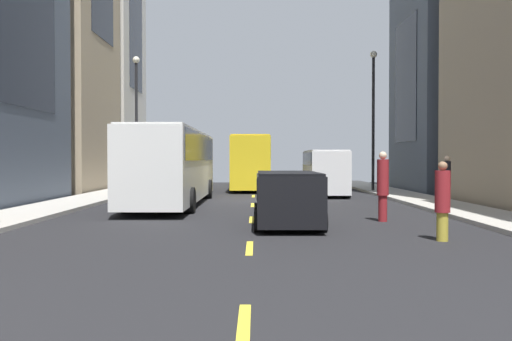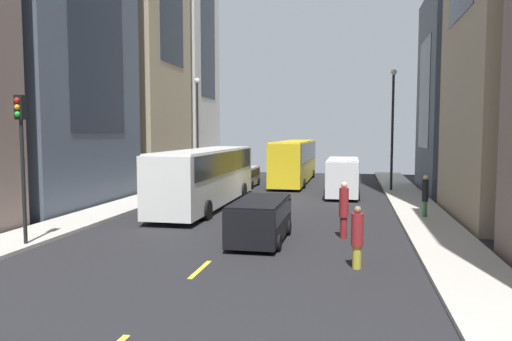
% 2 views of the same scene
% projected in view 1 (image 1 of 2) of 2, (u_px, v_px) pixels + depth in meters
% --- Properties ---
extents(ground_plane, '(43.16, 43.16, 0.00)m').
position_uv_depth(ground_plane, '(254.00, 200.00, 27.75)').
color(ground_plane, black).
extents(sidewalk_west, '(2.59, 44.00, 0.15)m').
position_uv_depth(sidewalk_west, '(91.00, 199.00, 27.77)').
color(sidewalk_west, '#B2ADA3').
rests_on(sidewalk_west, ground).
extents(sidewalk_east, '(2.59, 44.00, 0.15)m').
position_uv_depth(sidewalk_east, '(418.00, 199.00, 27.73)').
color(sidewalk_east, '#B2ADA3').
rests_on(sidewalk_east, ground).
extents(lane_stripe_0, '(0.16, 2.00, 0.01)m').
position_uv_depth(lane_stripe_0, '(245.00, 327.00, 6.76)').
color(lane_stripe_0, yellow).
rests_on(lane_stripe_0, ground).
extents(lane_stripe_1, '(0.16, 2.00, 0.01)m').
position_uv_depth(lane_stripe_1, '(251.00, 248.00, 12.75)').
color(lane_stripe_1, yellow).
rests_on(lane_stripe_1, ground).
extents(lane_stripe_2, '(0.16, 2.00, 0.01)m').
position_uv_depth(lane_stripe_2, '(253.00, 220.00, 18.75)').
color(lane_stripe_2, yellow).
rests_on(lane_stripe_2, ground).
extents(lane_stripe_3, '(0.16, 2.00, 0.01)m').
position_uv_depth(lane_stripe_3, '(254.00, 205.00, 24.75)').
color(lane_stripe_3, yellow).
rests_on(lane_stripe_3, ground).
extents(lane_stripe_4, '(0.16, 2.00, 0.01)m').
position_uv_depth(lane_stripe_4, '(254.00, 196.00, 30.75)').
color(lane_stripe_4, yellow).
rests_on(lane_stripe_4, ground).
extents(lane_stripe_5, '(0.16, 2.00, 0.01)m').
position_uv_depth(lane_stripe_5, '(255.00, 190.00, 36.75)').
color(lane_stripe_5, yellow).
rests_on(lane_stripe_5, ground).
extents(lane_stripe_6, '(0.16, 2.00, 0.01)m').
position_uv_depth(lane_stripe_6, '(255.00, 186.00, 42.75)').
color(lane_stripe_6, yellow).
rests_on(lane_stripe_6, ground).
extents(lane_stripe_7, '(0.16, 2.00, 0.01)m').
position_uv_depth(lane_stripe_7, '(255.00, 183.00, 48.75)').
color(lane_stripe_7, yellow).
rests_on(lane_stripe_7, ground).
extents(building_east_2, '(8.21, 8.86, 14.25)m').
position_uv_depth(building_east_2, '(470.00, 81.00, 35.14)').
color(building_east_2, '#4C5666').
rests_on(building_east_2, ground).
extents(city_bus_white, '(2.81, 12.88, 3.35)m').
position_uv_depth(city_bus_white, '(175.00, 161.00, 24.96)').
color(city_bus_white, silver).
rests_on(city_bus_white, ground).
extents(streetcar_yellow, '(2.70, 14.28, 3.59)m').
position_uv_depth(streetcar_yellow, '(252.00, 159.00, 39.62)').
color(streetcar_yellow, yellow).
rests_on(streetcar_yellow, ground).
extents(delivery_van_white, '(2.25, 5.62, 2.58)m').
position_uv_depth(delivery_van_white, '(326.00, 169.00, 31.00)').
color(delivery_van_white, white).
rests_on(delivery_van_white, ground).
extents(car_black_0, '(2.08, 4.53, 1.68)m').
position_uv_depth(car_black_0, '(289.00, 194.00, 16.95)').
color(car_black_0, black).
rests_on(car_black_0, ground).
extents(car_silver_1, '(2.08, 4.07, 1.57)m').
position_uv_depth(car_silver_1, '(196.00, 177.00, 35.31)').
color(car_silver_1, '#B7BABF').
rests_on(car_silver_1, ground).
extents(pedestrian_waiting_curb, '(0.38, 0.38, 2.02)m').
position_uv_depth(pedestrian_waiting_curb, '(444.00, 199.00, 13.84)').
color(pedestrian_waiting_curb, gold).
rests_on(pedestrian_waiting_curb, ground).
extents(pedestrian_crossing_near, '(0.39, 0.39, 2.33)m').
position_uv_depth(pedestrian_crossing_near, '(384.00, 184.00, 18.20)').
color(pedestrian_crossing_near, maroon).
rests_on(pedestrian_crossing_near, ground).
extents(pedestrian_crossing_mid, '(0.31, 0.31, 2.08)m').
position_uv_depth(pedestrian_crossing_mid, '(448.00, 178.00, 23.18)').
color(pedestrian_crossing_mid, '#336B38').
rests_on(pedestrian_crossing_mid, ground).
extents(streetlamp_near, '(0.44, 0.44, 8.69)m').
position_uv_depth(streetlamp_near, '(375.00, 107.00, 34.19)').
color(streetlamp_near, black).
rests_on(streetlamp_near, ground).
extents(streetlamp_far, '(0.44, 0.44, 8.48)m').
position_uv_depth(streetlamp_far, '(138.00, 110.00, 34.93)').
color(streetlamp_far, black).
rests_on(streetlamp_far, ground).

